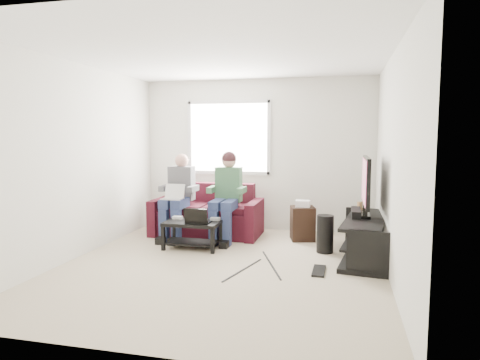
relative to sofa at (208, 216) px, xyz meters
name	(u,v)px	position (x,y,z in m)	size (l,w,h in m)	color
floor	(221,266)	(0.70, -1.65, -0.31)	(4.50, 4.50, 0.00)	tan
ceiling	(221,55)	(0.70, -1.65, 2.29)	(4.50, 4.50, 0.00)	white
wall_back	(257,155)	(0.70, 0.60, 0.99)	(4.50, 4.50, 0.00)	silver
wall_front	(135,183)	(0.70, -3.90, 0.99)	(4.50, 4.50, 0.00)	silver
wall_left	(77,161)	(-1.30, -1.65, 0.99)	(4.50, 4.50, 0.00)	silver
wall_right	(393,166)	(2.70, -1.65, 0.99)	(4.50, 4.50, 0.00)	silver
window	(228,138)	(0.20, 0.59, 1.29)	(1.48, 0.04, 1.28)	white
sofa	(208,216)	(0.00, 0.00, 0.00)	(1.76, 0.88, 0.83)	#43101B
person_left	(178,192)	(-0.40, -0.30, 0.42)	(0.40, 0.71, 1.34)	navy
person_right	(227,190)	(0.40, -0.28, 0.48)	(0.40, 0.71, 1.38)	navy
laptop_silver	(173,195)	(-0.40, -0.53, 0.40)	(0.32, 0.22, 0.24)	silver
coffee_table	(193,229)	(0.06, -0.92, -0.02)	(0.80, 0.49, 0.40)	black
laptop_black	(198,215)	(0.18, -1.00, 0.21)	(0.34, 0.24, 0.24)	black
controller_a	(177,218)	(-0.22, -0.80, 0.11)	(0.14, 0.09, 0.04)	silver
controller_b	(190,217)	(-0.04, -0.74, 0.11)	(0.14, 0.09, 0.04)	black
controller_c	(215,219)	(0.36, -0.77, 0.11)	(0.14, 0.09, 0.04)	gray
tv_stand	(365,240)	(2.47, -0.85, -0.07)	(0.71, 1.70, 0.54)	black
tv	(366,183)	(2.47, -0.75, 0.69)	(0.12, 1.10, 0.81)	black
soundbar	(356,213)	(2.35, -0.75, 0.28)	(0.12, 0.50, 0.10)	black
drink_cup	(360,206)	(2.42, -0.22, 0.29)	(0.08, 0.08, 0.12)	#B0814C
console_white	(367,242)	(2.47, -1.25, 0.01)	(0.30, 0.22, 0.06)	silver
console_grey	(364,229)	(2.47, -0.55, 0.02)	(0.34, 0.26, 0.08)	gray
console_black	(365,235)	(2.47, -0.90, 0.01)	(0.38, 0.30, 0.07)	black
subwoofer	(325,234)	(1.94, -0.70, -0.05)	(0.23, 0.23, 0.53)	black
keyboard_floor	(319,271)	(1.91, -1.59, -0.30)	(0.15, 0.44, 0.02)	black
end_table	(303,222)	(1.57, -0.04, -0.03)	(0.36, 0.36, 0.63)	black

